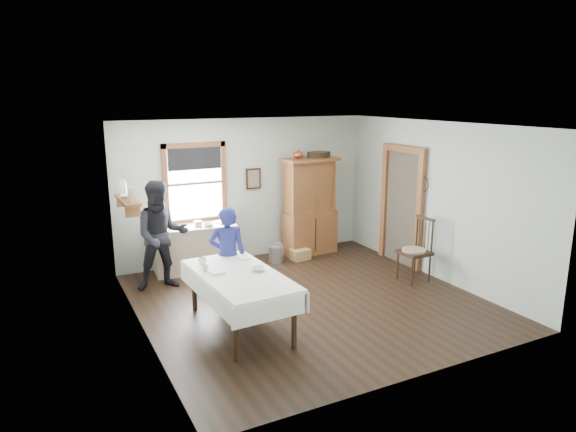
{
  "coord_description": "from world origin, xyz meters",
  "views": [
    {
      "loc": [
        -3.66,
        -6.52,
        3.13
      ],
      "look_at": [
        -0.2,
        0.3,
        1.31
      ],
      "focal_mm": 32.0,
      "sensor_mm": 36.0,
      "label": 1
    }
  ],
  "objects": [
    {
      "name": "spindle_chair",
      "position": [
        2.04,
        -0.04,
        0.56
      ],
      "size": [
        0.53,
        0.53,
        1.11
      ],
      "primitive_type": "cube",
      "rotation": [
        0.0,
        0.0,
        0.04
      ],
      "color": "black",
      "rests_on": "room"
    },
    {
      "name": "counter_bowl",
      "position": [
        -0.93,
        2.0,
        0.87
      ],
      "size": [
        0.19,
        0.19,
        0.06
      ],
      "primitive_type": "imported",
      "rotation": [
        0.0,
        0.0,
        0.01
      ],
      "color": "silver",
      "rests_on": "work_counter"
    },
    {
      "name": "table_cup_b",
      "position": [
        -1.67,
        -0.1,
        0.82
      ],
      "size": [
        0.11,
        0.11,
        0.09
      ],
      "primitive_type": "imported",
      "rotation": [
        0.0,
        0.0,
        0.12
      ],
      "color": "silver",
      "rests_on": "dining_table"
    },
    {
      "name": "room",
      "position": [
        0.0,
        0.0,
        1.35
      ],
      "size": [
        5.01,
        5.01,
        2.7
      ],
      "color": "black",
      "rests_on": "ground"
    },
    {
      "name": "counter_book",
      "position": [
        -0.74,
        2.11,
        0.85
      ],
      "size": [
        0.23,
        0.27,
        0.02
      ],
      "primitive_type": "imported",
      "rotation": [
        0.0,
        0.0,
        0.34
      ],
      "color": "#77604F",
      "rests_on": "work_counter"
    },
    {
      "name": "pail",
      "position": [
        0.37,
        1.93,
        0.16
      ],
      "size": [
        0.37,
        0.37,
        0.31
      ],
      "primitive_type": "cube",
      "rotation": [
        0.0,
        0.0,
        -0.33
      ],
      "color": "gray",
      "rests_on": "room"
    },
    {
      "name": "dining_table",
      "position": [
        -1.29,
        -0.4,
        0.39
      ],
      "size": [
        1.12,
        1.99,
        0.78
      ],
      "primitive_type": "cube",
      "rotation": [
        0.0,
        0.0,
        0.05
      ],
      "color": "white",
      "rests_on": "room"
    },
    {
      "name": "table_bowl",
      "position": [
        -1.02,
        -0.41,
        0.8
      ],
      "size": [
        0.28,
        0.28,
        0.05
      ],
      "primitive_type": "imported",
      "rotation": [
        0.0,
        0.0,
        -0.39
      ],
      "color": "silver",
      "rests_on": "dining_table"
    },
    {
      "name": "shelf_bowl",
      "position": [
        -2.37,
        1.55,
        1.6
      ],
      "size": [
        0.22,
        0.22,
        0.05
      ],
      "primitive_type": "imported",
      "color": "silver",
      "rests_on": "wall_shelf"
    },
    {
      "name": "window",
      "position": [
        -1.0,
        2.47,
        1.63
      ],
      "size": [
        1.18,
        0.07,
        1.48
      ],
      "color": "white",
      "rests_on": "room"
    },
    {
      "name": "table_cup_a",
      "position": [
        -1.61,
        0.2,
        0.83
      ],
      "size": [
        0.15,
        0.15,
        0.1
      ],
      "primitive_type": "imported",
      "rotation": [
        0.0,
        0.0,
        -0.28
      ],
      "color": "silver",
      "rests_on": "dining_table"
    },
    {
      "name": "figure_dark",
      "position": [
        -1.87,
        1.56,
        0.83
      ],
      "size": [
        0.88,
        0.72,
        1.67
      ],
      "primitive_type": "imported",
      "rotation": [
        0.0,
        0.0,
        -0.11
      ],
      "color": "black",
      "rests_on": "room"
    },
    {
      "name": "wicker_basket",
      "position": [
        0.85,
        1.85,
        0.1
      ],
      "size": [
        0.37,
        0.28,
        0.21
      ],
      "primitive_type": "cube",
      "rotation": [
        0.0,
        0.0,
        0.08
      ],
      "color": "tan",
      "rests_on": "room"
    },
    {
      "name": "rug_beater",
      "position": [
        2.45,
        0.3,
        1.72
      ],
      "size": [
        0.01,
        0.27,
        0.27
      ],
      "primitive_type": "torus",
      "rotation": [
        0.0,
        1.57,
        0.0
      ],
      "color": "black",
      "rests_on": "room"
    },
    {
      "name": "work_counter",
      "position": [
        -1.16,
        2.14,
        0.42
      ],
      "size": [
        1.51,
        0.67,
        0.84
      ],
      "primitive_type": "cube",
      "rotation": [
        0.0,
        0.0,
        -0.08
      ],
      "color": "tan",
      "rests_on": "room"
    },
    {
      "name": "doorway",
      "position": [
        2.46,
        0.85,
        1.16
      ],
      "size": [
        0.09,
        1.14,
        2.22
      ],
      "color": "#483F33",
      "rests_on": "room"
    },
    {
      "name": "china_hutch",
      "position": [
        1.23,
        2.16,
        0.96
      ],
      "size": [
        1.17,
        0.62,
        1.92
      ],
      "primitive_type": "cube",
      "rotation": [
        0.0,
        0.0,
        0.08
      ],
      "color": "brown",
      "rests_on": "room"
    },
    {
      "name": "woman_blue",
      "position": [
        -1.14,
        0.47,
        0.7
      ],
      "size": [
        0.59,
        0.48,
        1.4
      ],
      "primitive_type": "imported",
      "rotation": [
        0.0,
        0.0,
        2.82
      ],
      "color": "navy",
      "rests_on": "room"
    },
    {
      "name": "wall_shelf",
      "position": [
        -2.37,
        1.54,
        1.57
      ],
      "size": [
        0.24,
        1.0,
        0.44
      ],
      "color": "brown",
      "rests_on": "room"
    },
    {
      "name": "framed_picture",
      "position": [
        0.15,
        2.46,
        1.55
      ],
      "size": [
        0.3,
        0.04,
        0.4
      ],
      "primitive_type": "cube",
      "color": "black",
      "rests_on": "room"
    }
  ]
}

